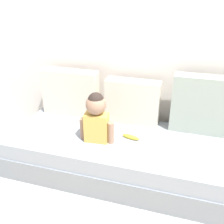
{
  "coord_description": "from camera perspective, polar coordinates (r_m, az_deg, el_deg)",
  "views": [
    {
      "loc": [
        0.49,
        -1.97,
        1.62
      ],
      "look_at": [
        -0.11,
        0.0,
        0.62
      ],
      "focal_mm": 41.22,
      "sensor_mm": 36.0,
      "label": 1
    }
  ],
  "objects": [
    {
      "name": "ground_plane",
      "position": [
        2.6,
        2.39,
        -12.76
      ],
      "size": [
        12.0,
        12.0,
        0.0
      ],
      "primitive_type": "plane",
      "color": "#B2ADA3"
    },
    {
      "name": "back_wall",
      "position": [
        2.62,
        6.14,
        15.66
      ],
      "size": [
        5.37,
        0.1,
        2.32
      ],
      "primitive_type": "cube",
      "color": "silver",
      "rests_on": "ground"
    },
    {
      "name": "couch",
      "position": [
        2.49,
        2.47,
        -9.46
      ],
      "size": [
        2.17,
        0.87,
        0.37
      ],
      "color": "gray",
      "rests_on": "ground"
    },
    {
      "name": "throw_pillow_left",
      "position": [
        2.77,
        -9.2,
        4.27
      ],
      "size": [
        0.6,
        0.16,
        0.49
      ],
      "primitive_type": "cube",
      "color": "beige",
      "rests_on": "couch"
    },
    {
      "name": "throw_pillow_center",
      "position": [
        2.57,
        4.54,
        2.26
      ],
      "size": [
        0.54,
        0.16,
        0.44
      ],
      "primitive_type": "cube",
      "color": "beige",
      "rests_on": "couch"
    },
    {
      "name": "throw_pillow_right",
      "position": [
        2.51,
        19.75,
        1.44
      ],
      "size": [
        0.59,
        0.16,
        0.55
      ],
      "primitive_type": "cube",
      "color": "#99A393",
      "rests_on": "couch"
    },
    {
      "name": "toddler",
      "position": [
        2.23,
        -3.51,
        -0.82
      ],
      "size": [
        0.32,
        0.18,
        0.46
      ],
      "color": "gold",
      "rests_on": "couch"
    },
    {
      "name": "banana",
      "position": [
        2.36,
        4.23,
        -5.52
      ],
      "size": [
        0.18,
        0.08,
        0.04
      ],
      "primitive_type": "ellipsoid",
      "rotation": [
        0.0,
        0.0,
        -0.21
      ],
      "color": "yellow",
      "rests_on": "couch"
    }
  ]
}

